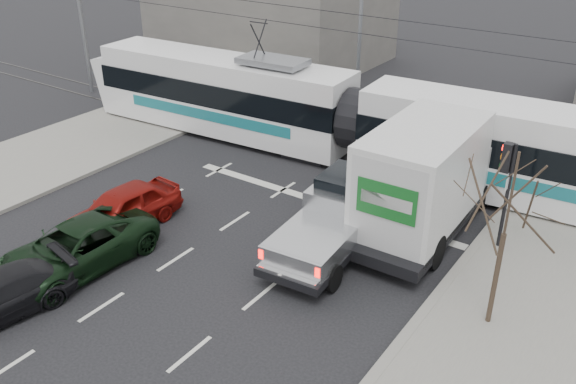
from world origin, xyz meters
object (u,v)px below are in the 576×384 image
Objects in this scene: traffic_signal at (507,173)px; street_lamp_far at (358,11)px; bare_tree at (510,203)px; green_car at (75,248)px; red_car at (122,208)px; silver_pickup at (339,215)px; navy_pickup at (429,186)px; box_truck at (429,178)px; tram at (357,121)px.

traffic_signal is 14.47m from street_lamp_far.
green_car is at bearing -158.15° from bare_tree.
green_car is 1.20× the size of red_car.
silver_pickup is 3.93m from navy_pickup.
bare_tree is 0.79× the size of silver_pickup.
red_car is at bearing -91.60° from street_lamp_far.
box_truck is at bearing -177.40° from traffic_signal.
bare_tree is 6.75m from navy_pickup.
red_car is at bearing -151.52° from navy_pickup.
bare_tree reaches higher than green_car.
bare_tree is 5.59m from box_truck.
red_car is (-8.33, -6.88, -0.41)m from navy_pickup.
street_lamp_far is 13.03m from box_truck.
silver_pickup is 1.21× the size of green_car.
green_car is at bearing -140.24° from traffic_signal.
tram reaches higher than traffic_signal.
tram reaches higher than bare_tree.
red_car is at bearing -146.67° from box_truck.
bare_tree is 4.28m from traffic_signal.
tram is at bearing 154.71° from traffic_signal.
navy_pickup is 12.11m from green_car.
red_car is at bearing -170.58° from bare_tree.
tram is at bearing 139.03° from navy_pickup.
tram reaches higher than box_truck.
red_car is (-0.77, 2.57, 0.01)m from green_car.
bare_tree is at bearing -45.50° from tram.
tram reaches higher than green_car.
traffic_signal is 3.30m from navy_pickup.
navy_pickup is (4.37, -2.51, -0.79)m from tram.
box_truck reaches higher than red_car.
box_truck is at bearing -83.12° from navy_pickup.
box_truck is at bearing 39.61° from red_car.
navy_pickup is (7.90, -8.65, -3.96)m from street_lamp_far.
silver_pickup is at bearing 31.22° from red_car.
bare_tree reaches higher than silver_pickup.
bare_tree is at bearing -48.44° from box_truck.
green_car is at bearing -139.94° from silver_pickup.
navy_pickup is at bearing 128.70° from bare_tree.
traffic_signal reaches higher than red_car.
bare_tree is 0.19× the size of tram.
bare_tree is at bearing 14.65° from red_car.
traffic_signal is at bearing -28.24° from navy_pickup.
navy_pickup is at bearing 162.81° from traffic_signal.
bare_tree is 0.63× the size of box_truck.
tram is 6.76m from silver_pickup.
red_car is (-3.96, -9.39, -1.19)m from tram.
red_car is at bearing -158.37° from silver_pickup.
box_truck is at bearing -40.38° from tram.
traffic_signal is 0.40× the size of street_lamp_far.
navy_pickup reaches higher than green_car.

